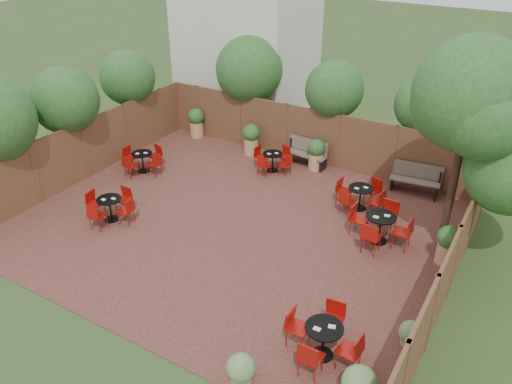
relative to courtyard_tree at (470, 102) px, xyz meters
The scene contains 13 objects.
ground 7.08m from the courtyard_tree, 160.41° to the right, with size 80.00×80.00×0.00m, color #354F23.
courtyard_paving 7.08m from the courtyard_tree, 160.41° to the right, with size 12.00×10.00×0.02m, color #3E1C19.
fence_back 6.97m from the courtyard_tree, 150.24° to the left, with size 12.00×0.08×2.00m, color #51311E.
fence_left 11.98m from the courtyard_tree, behind, with size 0.08×10.00×2.00m, color #51311E.
fence_right 3.76m from the courtyard_tree, 72.38° to the right, with size 0.08×10.00×2.00m, color #51311E.
neighbour_building 11.61m from the courtyard_tree, 148.41° to the left, with size 5.00×4.00×8.00m, color silver.
overhang_foliage 8.00m from the courtyard_tree, behind, with size 15.67×10.73×2.55m.
courtyard_tree is the anchor object (origin of this frame).
park_bench_left 7.04m from the courtyard_tree, 153.22° to the left, with size 1.57×0.60×0.95m.
park_bench_right 4.79m from the courtyard_tree, 118.64° to the left, with size 1.61×0.69×0.96m.
bistro_tables 5.99m from the courtyard_tree, 162.30° to the right, with size 10.39×8.35×0.95m.
planters 7.19m from the courtyard_tree, 162.18° to the left, with size 11.13×4.01×1.17m.
low_shrubs 6.83m from the courtyard_tree, 96.86° to the right, with size 3.12×3.22×0.74m.
Camera 1 is at (7.00, -10.56, 8.27)m, focal length 36.26 mm.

